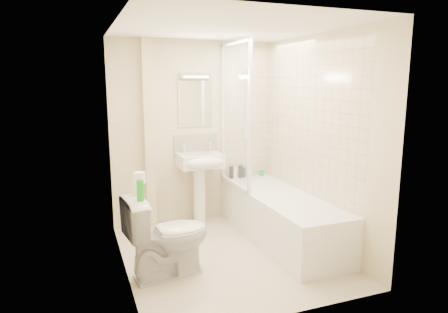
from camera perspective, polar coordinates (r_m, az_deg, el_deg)
name	(u,v)px	position (r m, az deg, el deg)	size (l,w,h in m)	color
floor	(228,254)	(4.52, 0.59, -13.78)	(2.50, 2.50, 0.00)	beige
wall_back	(194,133)	(5.34, -4.25, 3.41)	(2.20, 0.02, 2.40)	beige
wall_left	(121,153)	(3.91, -14.55, 0.46)	(0.02, 2.50, 2.40)	beige
wall_right	(318,141)	(4.68, 13.28, 2.13)	(0.02, 2.50, 2.40)	beige
ceiling	(229,27)	(4.15, 0.66, 17.98)	(2.20, 2.50, 0.02)	white
tile_back	(246,114)	(5.57, 3.21, 6.04)	(0.70, 0.01, 1.75)	beige
tile_right	(308,120)	(4.81, 11.95, 5.11)	(0.01, 2.10, 1.75)	beige
pipe_boxing	(149,135)	(5.15, -10.71, 2.98)	(0.12, 0.12, 2.40)	beige
splashback	(196,145)	(5.36, -4.07, 1.60)	(0.60, 0.01, 0.30)	beige
mirror	(195,104)	(5.30, -4.15, 7.48)	(0.46, 0.01, 0.60)	white
strip_light	(195,75)	(5.27, -4.13, 11.49)	(0.42, 0.07, 0.07)	silver
bathtub	(280,216)	(4.88, 8.05, -8.36)	(0.70, 2.10, 0.55)	white
shower_screen	(235,116)	(5.03, 1.58, 5.85)	(0.04, 0.92, 1.80)	white
shower_fixture	(248,106)	(5.52, 3.40, 7.26)	(0.10, 0.16, 0.99)	white
pedestal_sink	(201,169)	(5.20, -3.32, -1.74)	(0.56, 0.50, 1.08)	white
bottle_black_a	(231,172)	(5.52, 1.06, -2.28)	(0.06, 0.06, 0.17)	black
bottle_white_a	(235,172)	(5.54, 1.56, -2.29)	(0.06, 0.06, 0.16)	white
bottle_black_b	(241,171)	(5.57, 2.41, -2.14)	(0.06, 0.06, 0.18)	black
bottle_blue	(244,172)	(5.59, 2.86, -2.28)	(0.05, 0.05, 0.14)	navy
bottle_cream	(250,171)	(5.63, 3.68, -2.06)	(0.06, 0.06, 0.17)	beige
bottle_green	(262,173)	(5.71, 5.41, -2.35)	(0.06, 0.06, 0.08)	green
toilet	(168,235)	(3.96, -8.06, -11.10)	(0.85, 0.56, 0.82)	white
toilet_roll_lower	(138,189)	(3.85, -12.22, -4.58)	(0.10, 0.10, 0.11)	white
toilet_roll_upper	(139,178)	(3.84, -11.99, -2.98)	(0.11, 0.11, 0.10)	white
green_bottle	(140,190)	(3.65, -11.88, -4.75)	(0.06, 0.06, 0.19)	green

